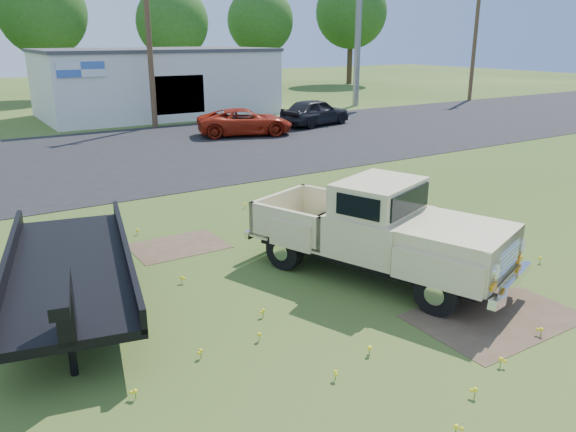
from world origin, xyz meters
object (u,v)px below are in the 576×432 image
object	(u,v)px
vintage_pickup_truck	(377,229)
dark_sedan	(315,112)
red_pickup	(245,122)
flatbed_trailer	(69,261)

from	to	relation	value
vintage_pickup_truck	dark_sedan	world-z (taller)	vintage_pickup_truck
red_pickup	dark_sedan	distance (m)	5.01
flatbed_trailer	red_pickup	distance (m)	19.29
red_pickup	vintage_pickup_truck	bearing A→B (deg)	178.43
vintage_pickup_truck	red_pickup	distance (m)	18.26
vintage_pickup_truck	flatbed_trailer	distance (m)	6.09
red_pickup	dark_sedan	xyz separation A→B (m)	(4.95, 0.80, 0.08)
vintage_pickup_truck	dark_sedan	distance (m)	21.12
vintage_pickup_truck	red_pickup	size ratio (longest dim) A/B	1.18
flatbed_trailer	dark_sedan	distance (m)	23.21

